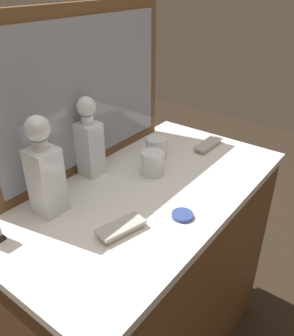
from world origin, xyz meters
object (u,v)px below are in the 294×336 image
crystal_decanter_front (45,176)px  crystal_tumbler_front (156,149)px  porcelain_dish (182,215)px  silver_brush_rear (208,145)px  crystal_tumbler_right (153,164)px  silver_brush_left (121,228)px  crystal_decanter_far_left (90,145)px

crystal_decanter_front → crystal_tumbler_front: (0.48, -0.06, -0.09)m
porcelain_dish → silver_brush_rear: bearing=19.8°
crystal_tumbler_right → porcelain_dish: crystal_tumbler_right is taller
silver_brush_rear → silver_brush_left: size_ratio=1.07×
crystal_tumbler_front → silver_brush_left: 0.47m
crystal_decanter_front → silver_brush_left: bearing=-77.2°
crystal_decanter_front → crystal_tumbler_right: 0.40m
crystal_decanter_far_left → crystal_tumbler_front: 0.28m
crystal_decanter_far_left → silver_brush_left: crystal_decanter_far_left is taller
crystal_decanter_far_left → crystal_tumbler_front: bearing=-25.7°
crystal_decanter_far_left → silver_brush_rear: crystal_decanter_far_left is taller
silver_brush_rear → silver_brush_left: (-0.64, -0.07, 0.00)m
crystal_decanter_front → porcelain_dish: bearing=-57.5°
crystal_decanter_front → crystal_tumbler_right: size_ratio=3.60×
crystal_decanter_front → crystal_tumbler_right: (0.37, -0.12, -0.09)m
crystal_tumbler_right → silver_brush_rear: crystal_tumbler_right is taller
crystal_tumbler_front → porcelain_dish: size_ratio=1.27×
crystal_tumbler_front → silver_brush_rear: size_ratio=0.52×
crystal_tumbler_front → silver_brush_left: size_ratio=0.55×
crystal_tumbler_right → porcelain_dish: 0.28m
crystal_decanter_far_left → porcelain_dish: size_ratio=4.38×
silver_brush_rear → crystal_decanter_far_left: bearing=152.3°
crystal_decanter_far_left → silver_brush_rear: (0.45, -0.24, -0.10)m
crystal_decanter_far_left → crystal_tumbler_right: size_ratio=3.35×
crystal_decanter_far_left → crystal_decanter_front: bearing=-165.7°
crystal_tumbler_front → crystal_decanter_far_left: bearing=154.3°
silver_brush_rear → silver_brush_left: bearing=-174.1°
crystal_decanter_far_left → crystal_tumbler_front: size_ratio=3.46×
crystal_tumbler_front → silver_brush_rear: crystal_tumbler_front is taller
crystal_decanter_front → crystal_tumbler_front: 0.49m
silver_brush_left → silver_brush_rear: bearing=5.9°
crystal_tumbler_front → silver_brush_left: bearing=-156.5°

